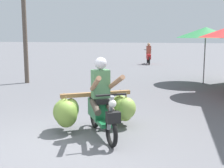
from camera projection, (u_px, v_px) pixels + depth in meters
ground_plane at (65, 149)px, 5.48m from camera, size 120.00×120.00×0.00m
motorbike_main_loaded at (98, 108)px, 6.43m from camera, size 1.83×2.04×1.58m
motorbike_distant_ahead_left at (149, 56)px, 20.20m from camera, size 0.55×1.61×1.40m
market_umbrella_near_shop at (206, 32)px, 12.28m from camera, size 2.34×2.34×2.28m
utility_pole at (24, 15)px, 12.26m from camera, size 0.18×0.18×5.48m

